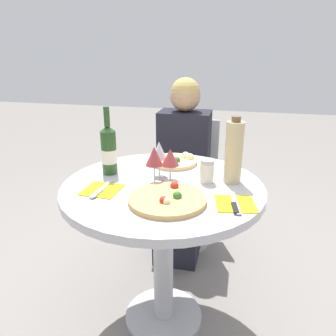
# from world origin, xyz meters

# --- Properties ---
(ground_plane) EXTENTS (12.00, 12.00, 0.00)m
(ground_plane) POSITION_xyz_m (0.00, 0.00, 0.00)
(ground_plane) COLOR gray
(ground_plane) RESTS_ON ground
(dining_table) EXTENTS (0.89, 0.89, 0.76)m
(dining_table) POSITION_xyz_m (0.00, 0.00, 0.61)
(dining_table) COLOR #B2B2B7
(dining_table) RESTS_ON ground_plane
(chair_behind_diner) EXTENTS (0.42, 0.42, 0.86)m
(chair_behind_diner) POSITION_xyz_m (-0.03, 0.80, 0.41)
(chair_behind_diner) COLOR #ADADB2
(chair_behind_diner) RESTS_ON ground_plane
(seated_diner) EXTENTS (0.33, 0.44, 1.16)m
(seated_diner) POSITION_xyz_m (-0.03, 0.66, 0.53)
(seated_diner) COLOR black
(seated_diner) RESTS_ON ground_plane
(pizza_large) EXTENTS (0.31, 0.31, 0.05)m
(pizza_large) POSITION_xyz_m (0.06, -0.17, 0.77)
(pizza_large) COLOR tan
(pizza_large) RESTS_ON dining_table
(pizza_small_far) EXTENTS (0.24, 0.24, 0.05)m
(pizza_small_far) POSITION_xyz_m (-0.00, 0.28, 0.77)
(pizza_small_far) COLOR #E5C17F
(pizza_small_far) RESTS_ON dining_table
(wine_bottle) EXTENTS (0.07, 0.07, 0.32)m
(wine_bottle) POSITION_xyz_m (-0.28, 0.07, 0.87)
(wine_bottle) COLOR #23471E
(wine_bottle) RESTS_ON dining_table
(tall_carafe) EXTENTS (0.08, 0.08, 0.30)m
(tall_carafe) POSITION_xyz_m (0.30, 0.09, 0.90)
(tall_carafe) COLOR tan
(tall_carafe) RESTS_ON dining_table
(sugar_shaker) EXTENTS (0.06, 0.06, 0.10)m
(sugar_shaker) POSITION_xyz_m (0.19, 0.07, 0.81)
(sugar_shaker) COLOR silver
(sugar_shaker) RESTS_ON dining_table
(wine_glass_center) EXTENTS (0.08, 0.08, 0.15)m
(wine_glass_center) POSITION_xyz_m (0.02, 0.05, 0.87)
(wine_glass_center) COLOR silver
(wine_glass_center) RESTS_ON dining_table
(wine_glass_back_left) EXTENTS (0.07, 0.07, 0.17)m
(wine_glass_back_left) POSITION_xyz_m (-0.04, 0.09, 0.88)
(wine_glass_back_left) COLOR silver
(wine_glass_back_left) RESTS_ON dining_table
(wine_glass_front_left) EXTENTS (0.08, 0.08, 0.17)m
(wine_glass_front_left) POSITION_xyz_m (-0.04, 0.01, 0.88)
(wine_glass_front_left) COLOR silver
(wine_glass_front_left) RESTS_ON dining_table
(place_setting_left) EXTENTS (0.16, 0.19, 0.01)m
(place_setting_left) POSITION_xyz_m (-0.24, -0.13, 0.76)
(place_setting_left) COLOR gold
(place_setting_left) RESTS_ON dining_table
(place_setting_right) EXTENTS (0.17, 0.19, 0.01)m
(place_setting_right) POSITION_xyz_m (0.32, -0.13, 0.76)
(place_setting_right) COLOR gold
(place_setting_right) RESTS_ON dining_table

